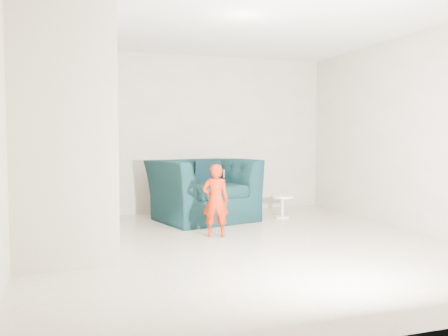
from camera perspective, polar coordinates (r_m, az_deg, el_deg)
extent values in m
plane|color=tan|center=(5.72, 2.40, -9.27)|extent=(5.50, 5.50, 0.00)
plane|color=silver|center=(5.76, 2.47, 17.93)|extent=(5.50, 5.50, 0.00)
plane|color=#A29483|center=(8.21, -4.42, 4.10)|extent=(5.00, 0.00, 5.00)
plane|color=#A29483|center=(3.16, 20.50, 4.78)|extent=(5.00, 0.00, 5.00)
plane|color=#A29483|center=(5.24, -24.12, 4.12)|extent=(0.00, 5.50, 5.50)
plane|color=#A29483|center=(6.88, 22.35, 3.96)|extent=(0.00, 5.50, 5.50)
imported|color=black|center=(7.38, -2.53, -2.65)|extent=(1.73, 1.60, 0.95)
imported|color=#A91B05|center=(6.13, -1.02, -3.92)|extent=(0.39, 0.31, 0.95)
cylinder|color=silver|center=(7.68, 7.03, -3.46)|extent=(0.35, 0.35, 0.04)
cylinder|color=silver|center=(7.70, 7.02, -4.76)|extent=(0.05, 0.05, 0.32)
cylinder|color=silver|center=(7.72, 7.02, -5.84)|extent=(0.25, 0.25, 0.03)
cube|color=#ADA089|center=(7.65, -18.39, -5.16)|extent=(1.00, 0.30, 0.27)
cube|color=#ADA089|center=(7.33, -18.41, -4.47)|extent=(1.00, 0.30, 0.54)
cube|color=#ADA089|center=(7.02, -18.43, -3.71)|extent=(1.00, 0.30, 0.81)
cube|color=#ADA089|center=(6.70, -18.45, -2.88)|extent=(1.00, 0.30, 1.08)
cube|color=#ADA089|center=(6.39, -18.48, -1.97)|extent=(1.00, 0.30, 1.35)
cube|color=#ADA089|center=(6.08, -18.50, -0.97)|extent=(1.00, 0.30, 1.62)
cube|color=#ADA089|center=(5.77, -18.53, 0.14)|extent=(1.00, 0.30, 1.89)
cube|color=#ADA089|center=(5.47, -18.57, 1.38)|extent=(1.00, 0.30, 2.16)
cube|color=#ADA089|center=(5.16, -18.61, 2.76)|extent=(1.00, 0.30, 2.43)
cube|color=#ADA089|center=(4.86, -18.65, 4.31)|extent=(1.00, 0.30, 2.70)
cylinder|color=silver|center=(6.31, -14.11, 12.38)|extent=(0.04, 3.03, 2.73)
cylinder|color=silver|center=(7.77, -14.75, -2.25)|extent=(0.04, 0.04, 1.00)
cube|color=black|center=(7.59, -2.04, -0.61)|extent=(0.42, 0.20, 0.42)
cube|color=black|center=(7.30, -7.33, -1.79)|extent=(0.05, 0.54, 0.60)
cube|color=black|center=(6.07, -0.07, -0.68)|extent=(0.02, 0.05, 0.10)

